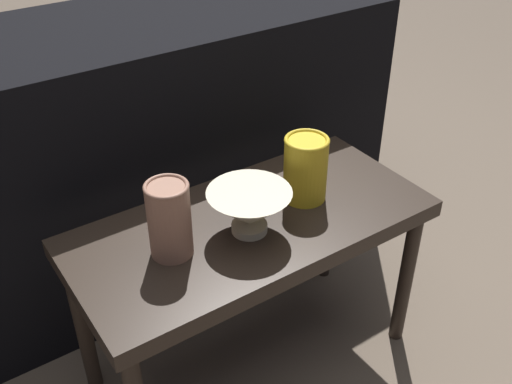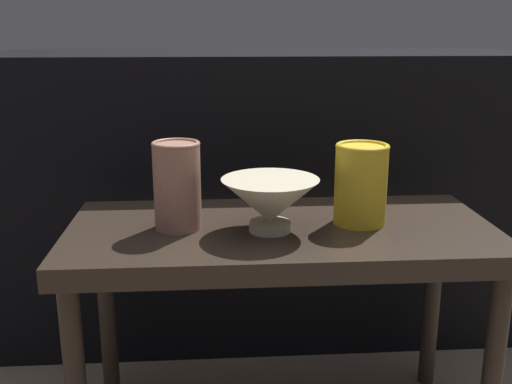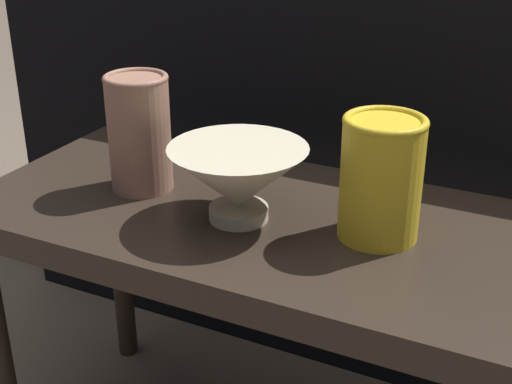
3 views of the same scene
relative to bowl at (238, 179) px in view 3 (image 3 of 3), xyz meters
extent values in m
cube|color=#2D231C|center=(0.02, 0.03, -0.08)|extent=(0.80, 0.37, 0.04)
cylinder|color=#2D231C|center=(-0.34, 0.18, -0.30)|extent=(0.04, 0.04, 0.41)
cube|color=black|center=(0.02, 0.56, -0.13)|extent=(1.38, 0.50, 0.74)
cylinder|color=beige|center=(0.00, 0.00, -0.05)|extent=(0.08, 0.08, 0.02)
cone|color=beige|center=(0.00, 0.00, 0.00)|extent=(0.18, 0.18, 0.08)
cylinder|color=#996B56|center=(-0.17, 0.03, 0.02)|extent=(0.09, 0.09, 0.16)
torus|color=#996B56|center=(-0.17, 0.03, 0.10)|extent=(0.09, 0.09, 0.01)
cylinder|color=gold|center=(0.17, 0.03, 0.02)|extent=(0.10, 0.10, 0.15)
torus|color=gold|center=(0.17, 0.03, 0.09)|extent=(0.10, 0.10, 0.01)
camera|label=1|loc=(-0.55, -0.84, 0.72)|focal=42.00mm
camera|label=2|loc=(-0.10, -1.03, 0.30)|focal=42.00mm
camera|label=3|loc=(0.38, -0.73, 0.36)|focal=50.00mm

